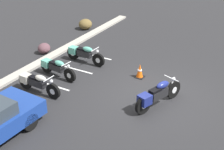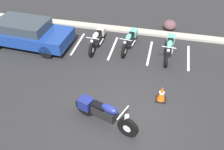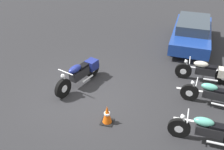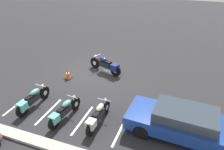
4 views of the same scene
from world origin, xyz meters
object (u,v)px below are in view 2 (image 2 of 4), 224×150
object	(u,v)px
landscape_rock_1	(170,25)
parked_bike_1	(130,39)
motorcycle_navy_featured	(102,112)
car_blue	(26,32)
parked_bike_0	(98,38)
parked_bike_2	(170,46)
traffic_cone	(162,94)

from	to	relation	value
landscape_rock_1	parked_bike_1	bearing A→B (deg)	-128.63
motorcycle_navy_featured	car_blue	size ratio (longest dim) A/B	0.54
parked_bike_0	parked_bike_2	world-z (taller)	parked_bike_2
parked_bike_2	car_blue	size ratio (longest dim) A/B	0.51
parked_bike_2	landscape_rock_1	size ratio (longest dim) A/B	3.27
landscape_rock_1	traffic_cone	size ratio (longest dim) A/B	1.04
landscape_rock_1	car_blue	bearing A→B (deg)	-155.42
car_blue	traffic_cone	size ratio (longest dim) A/B	6.60
motorcycle_navy_featured	parked_bike_2	xyz separation A→B (m)	(1.97, 4.74, -0.05)
landscape_rock_1	traffic_cone	world-z (taller)	traffic_cone
parked_bike_2	motorcycle_navy_featured	bearing A→B (deg)	-19.74
landscape_rock_1	parked_bike_2	bearing A→B (deg)	-87.61
traffic_cone	parked_bike_1	bearing A→B (deg)	118.04
landscape_rock_1	traffic_cone	xyz separation A→B (m)	(0.01, -5.63, 0.03)
parked_bike_1	car_blue	xyz separation A→B (m)	(-4.97, -0.85, 0.23)
parked_bike_2	landscape_rock_1	bearing A→B (deg)	-174.74
traffic_cone	parked_bike_2	bearing A→B (deg)	88.28
motorcycle_navy_featured	parked_bike_1	size ratio (longest dim) A/B	1.10
parked_bike_2	parked_bike_0	bearing A→B (deg)	-87.13
parked_bike_0	landscape_rock_1	distance (m)	4.17
motorcycle_navy_featured	traffic_cone	bearing A→B (deg)	59.89
parked_bike_1	traffic_cone	xyz separation A→B (m)	(1.80, -3.38, -0.14)
parked_bike_2	car_blue	bearing A→B (deg)	-82.02
parked_bike_2	car_blue	distance (m)	6.90
parked_bike_1	parked_bike_2	bearing A→B (deg)	90.31
motorcycle_navy_featured	parked_bike_0	size ratio (longest dim) A/B	1.07
parked_bike_1	parked_bike_2	xyz separation A→B (m)	(1.90, -0.24, 0.02)
parked_bike_1	parked_bike_2	size ratio (longest dim) A/B	0.95
parked_bike_0	parked_bike_1	size ratio (longest dim) A/B	1.03
parked_bike_0	parked_bike_1	bearing A→B (deg)	100.65
motorcycle_navy_featured	parked_bike_1	xyz separation A→B (m)	(0.08, 4.97, -0.07)
parked_bike_0	parked_bike_1	world-z (taller)	parked_bike_0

